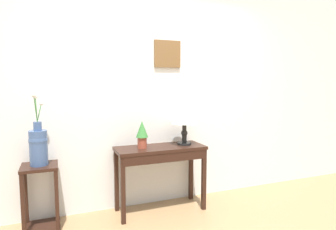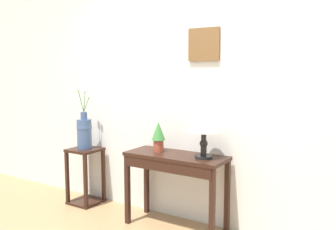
# 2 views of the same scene
# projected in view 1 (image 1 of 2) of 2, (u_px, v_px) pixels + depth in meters

# --- Properties ---
(back_wall_with_art) EXTENTS (9.00, 0.13, 2.80)m
(back_wall_with_art) POSITION_uv_depth(u_px,v_px,m) (155.00, 88.00, 3.43)
(back_wall_with_art) COLOR silver
(back_wall_with_art) RESTS_ON ground
(console_table) EXTENTS (1.01, 0.40, 0.75)m
(console_table) POSITION_uv_depth(u_px,v_px,m) (161.00, 158.00, 3.21)
(console_table) COLOR black
(console_table) RESTS_ON ground
(table_lamp) EXTENTS (0.32, 0.32, 0.49)m
(table_lamp) POSITION_uv_depth(u_px,v_px,m) (184.00, 115.00, 3.29)
(table_lamp) COLOR black
(table_lamp) RESTS_ON console_table
(potted_plant_on_console) EXTENTS (0.13, 0.13, 0.30)m
(potted_plant_on_console) POSITION_uv_depth(u_px,v_px,m) (142.00, 133.00, 3.13)
(potted_plant_on_console) COLOR #9E4733
(potted_plant_on_console) RESTS_ON console_table
(pedestal_stand_left) EXTENTS (0.34, 0.34, 0.66)m
(pedestal_stand_left) POSITION_uv_depth(u_px,v_px,m) (41.00, 197.00, 2.83)
(pedestal_stand_left) COLOR black
(pedestal_stand_left) RESTS_ON ground
(flower_vase_tall) EXTENTS (0.18, 0.18, 0.71)m
(flower_vase_tall) POSITION_uv_depth(u_px,v_px,m) (38.00, 144.00, 2.77)
(flower_vase_tall) COLOR #3D5684
(flower_vase_tall) RESTS_ON pedestal_stand_left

